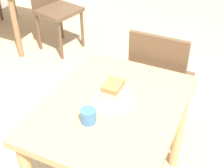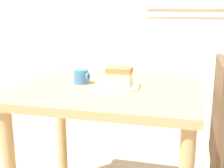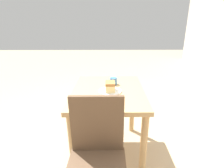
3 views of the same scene
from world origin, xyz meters
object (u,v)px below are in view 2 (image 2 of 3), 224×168
at_px(cake_slice, 119,76).
at_px(dining_table_near, 109,113).
at_px(plate, 117,87).
at_px(coffee_mug, 81,77).

bearing_deg(cake_slice, dining_table_near, -158.04).
xyz_separation_m(dining_table_near, plate, (0.04, 0.02, 0.14)).
height_order(plate, cake_slice, cake_slice).
bearing_deg(coffee_mug, dining_table_near, -18.83).
distance_m(plate, cake_slice, 0.05).
distance_m(dining_table_near, plate, 0.14).
height_order(dining_table_near, plate, plate).
relative_size(dining_table_near, coffee_mug, 10.66).
xyz_separation_m(plate, coffee_mug, (-0.20, 0.04, 0.03)).
height_order(plate, coffee_mug, coffee_mug).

